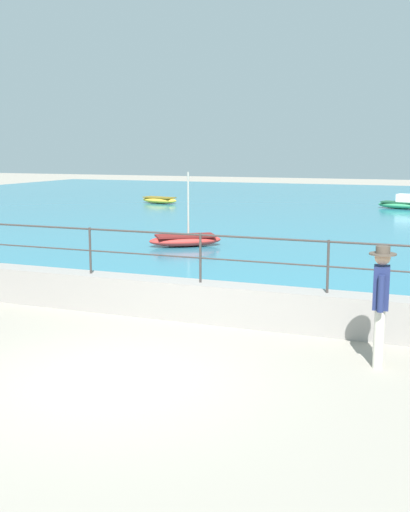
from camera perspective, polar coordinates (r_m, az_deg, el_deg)
The scene contains 8 objects.
ground_plane at distance 8.87m, azimuth -8.27°, elevation -10.84°, with size 120.00×120.00×0.00m, color gray.
promenade_wall at distance 11.53m, azimuth -0.41°, elevation -4.10°, with size 20.00×0.56×0.70m, color gray.
railing at distance 11.34m, azimuth -0.42°, elevation 0.75°, with size 18.44×0.04×0.90m.
lake_water at distance 33.44m, azimuth 14.23°, elevation 4.11°, with size 64.00×44.32×0.06m, color teal.
person_walking at distance 9.30m, azimuth 15.59°, elevation -3.84°, with size 0.38×0.57×1.75m.
boat_0 at distance 33.94m, azimuth 17.32°, elevation 4.55°, with size 2.45×1.46×0.76m.
boat_1 at distance 35.75m, azimuth -4.13°, elevation 5.08°, with size 2.45×1.40×0.36m.
boat_3 at distance 19.90m, azimuth -1.79°, elevation 1.49°, with size 2.40×2.06×2.33m.
Camera 1 is at (4.17, -7.19, 3.09)m, focal length 44.26 mm.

